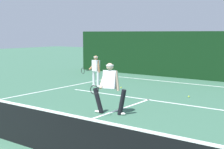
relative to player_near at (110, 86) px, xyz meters
The scene contains 10 objects.
ground_plane 3.71m from the player_near, 91.34° to the right, with size 80.00×80.00×0.00m, color #37644D.
court_line_baseline_far 7.55m from the player_near, 90.64° to the left, with size 9.68×0.10×0.01m, color white.
court_line_service 2.87m from the player_near, 91.78° to the left, with size 7.89×0.10×0.01m, color white.
court_line_centre 1.01m from the player_near, 102.21° to the right, with size 0.10×6.40×0.01m, color white.
tennis_net 3.61m from the player_near, 91.34° to the right, with size 10.61×0.09×1.11m.
player_near is the anchor object (origin of this frame).
player_far 5.43m from the player_near, 133.88° to the left, with size 0.88×0.88×1.54m.
tennis_ball 4.34m from the player_near, 75.81° to the left, with size 0.07×0.07×0.07m, color #D1E033.
tennis_ball_extra 5.02m from the player_near, 120.15° to the left, with size 0.07×0.07×0.07m, color #D1E033.
back_fence_windscreen 9.22m from the player_near, 90.52° to the left, with size 18.17×0.12×2.75m, color black.
Camera 1 is at (6.17, -4.62, 2.66)m, focal length 51.02 mm.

